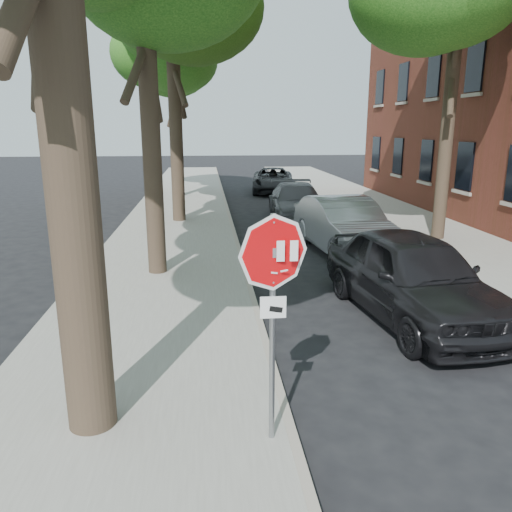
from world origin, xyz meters
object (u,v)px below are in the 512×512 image
Objects in this scene: tree_far at (174,49)px; stop_sign at (273,286)px; car_c at (297,202)px; car_d at (273,180)px; car_a at (413,276)px; car_b at (344,226)px.

stop_sign is at bearing -84.54° from tree_far.
car_c is 1.01× the size of car_d.
car_c is (-0.34, 10.36, -0.12)m from car_a.
stop_sign is 0.53× the size of car_d.
car_a is at bearing -97.34° from car_b.
car_b is at bearing 82.00° from car_a.
stop_sign is 14.45m from car_c.
stop_sign is 0.53× the size of car_a.
car_d is at bearing 17.51° from tree_far.
stop_sign is 21.88m from tree_far.
tree_far is (-2.02, 21.14, 5.26)m from stop_sign.
stop_sign reaches higher than car_c.
car_c is at bearing 85.07° from car_a.
car_b is 0.98× the size of car_c.
car_c reaches higher than car_d.
car_b is at bearing 69.70° from stop_sign.
car_b is (3.30, 8.92, -1.15)m from stop_sign.
tree_far is at bearing 95.46° from stop_sign.
car_d is (3.10, 22.75, -1.27)m from stop_sign.
car_d is (0.25, 8.64, -0.04)m from car_c.
car_a is 19.00m from car_d.
tree_far reaches higher than car_d.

